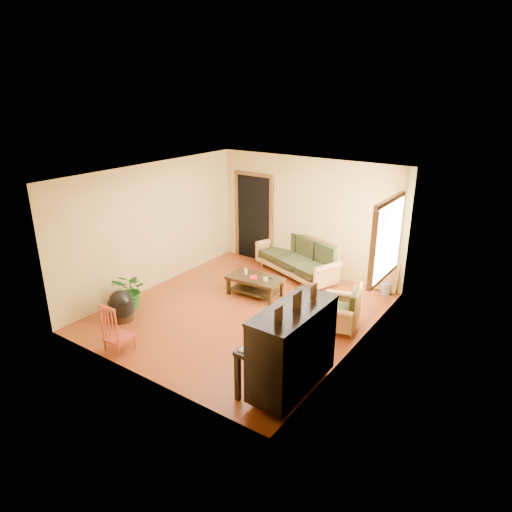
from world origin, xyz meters
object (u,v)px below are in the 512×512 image
Objects in this scene: ceramic_crock at (386,289)px; potted_plant at (131,290)px; armchair at (339,307)px; piano at (292,350)px; red_chair at (118,326)px; sofa at (296,256)px; coffee_table at (255,286)px; footstool at (121,309)px.

ceramic_crock is 5.09m from potted_plant.
piano reaches higher than armchair.
red_chair is 3.56× the size of ceramic_crock.
potted_plant is at bearing -98.76° from sofa.
coffee_table is at bearing -76.00° from sofa.
potted_plant is (-0.98, 1.11, -0.05)m from red_chair.
coffee_table is at bearing 158.15° from armchair.
potted_plant is at bearing -138.34° from ceramic_crock.
armchair is at bearing -96.72° from ceramic_crock.
footstool is 0.61× the size of potted_plant.
red_chair reaches higher than ceramic_crock.
ceramic_crock is at bearing 46.65° from footstool.
piano reaches higher than potted_plant.
piano is (0.22, -2.00, 0.24)m from armchair.
sofa is 2.55× the size of red_chair.
sofa is 1.42m from coffee_table.
coffee_table is 2.64m from footstool.
piano is 1.74× the size of red_chair.
piano is 3.85m from ceramic_crock.
armchair reaches higher than ceramic_crock.
sofa is 2.44m from armchair.
red_chair is at bearing -122.15° from ceramic_crock.
sofa reaches higher than ceramic_crock.
armchair is 0.96× the size of red_chair.
red_chair reaches higher than potted_plant.
red_chair is (-2.82, -0.67, -0.22)m from piano.
coffee_table is 4.74× the size of ceramic_crock.
coffee_table is 2.68m from ceramic_crock.
coffee_table is 1.99m from armchair.
ceramic_crock is (2.18, 1.57, -0.08)m from coffee_table.
footstool is at bearing -133.35° from ceramic_crock.
footstool is (-1.57, -3.62, -0.24)m from sofa.
piano reaches higher than coffee_table.
footstool is at bearing -64.20° from potted_plant.
sofa is 9.06× the size of ceramic_crock.
piano is 1.96× the size of potted_plant.
red_chair is at bearing -48.66° from potted_plant.
coffee_table is 2.43m from potted_plant.
coffee_table is at bearing 48.12° from potted_plant.
piano is (2.18, -2.25, 0.43)m from coffee_table.
potted_plant is (-1.62, -1.81, 0.17)m from coffee_table.
ceramic_crock is at bearing 91.18° from piano.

